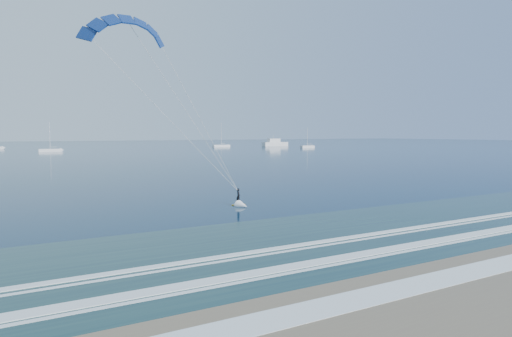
{
  "coord_description": "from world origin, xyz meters",
  "views": [
    {
      "loc": [
        -23.72,
        -16.08,
        7.87
      ],
      "look_at": [
        -0.66,
        23.74,
        4.26
      ],
      "focal_mm": 32.0,
      "sensor_mm": 36.0,
      "label": 1
    }
  ],
  "objects_px": {
    "motor_yacht": "(275,143)",
    "sailboat_2": "(50,150)",
    "sailboat_3": "(221,146)",
    "sailboat_4": "(307,147)",
    "kitesurfer_rig": "(189,115)"
  },
  "relations": [
    {
      "from": "motor_yacht",
      "to": "sailboat_2",
      "type": "relative_size",
      "value": 1.27
    },
    {
      "from": "sailboat_3",
      "to": "sailboat_4",
      "type": "height_order",
      "value": "sailboat_3"
    },
    {
      "from": "kitesurfer_rig",
      "to": "sailboat_3",
      "type": "height_order",
      "value": "kitesurfer_rig"
    },
    {
      "from": "sailboat_3",
      "to": "sailboat_4",
      "type": "bearing_deg",
      "value": -48.14
    },
    {
      "from": "sailboat_4",
      "to": "sailboat_3",
      "type": "bearing_deg",
      "value": 131.86
    },
    {
      "from": "kitesurfer_rig",
      "to": "motor_yacht",
      "type": "distance_m",
      "value": 227.53
    },
    {
      "from": "kitesurfer_rig",
      "to": "motor_yacht",
      "type": "relative_size",
      "value": 1.18
    },
    {
      "from": "kitesurfer_rig",
      "to": "sailboat_3",
      "type": "relative_size",
      "value": 1.41
    },
    {
      "from": "kitesurfer_rig",
      "to": "motor_yacht",
      "type": "bearing_deg",
      "value": 55.51
    },
    {
      "from": "kitesurfer_rig",
      "to": "sailboat_4",
      "type": "distance_m",
      "value": 198.23
    },
    {
      "from": "motor_yacht",
      "to": "sailboat_2",
      "type": "bearing_deg",
      "value": -170.13
    },
    {
      "from": "kitesurfer_rig",
      "to": "sailboat_2",
      "type": "bearing_deg",
      "value": 88.43
    },
    {
      "from": "kitesurfer_rig",
      "to": "sailboat_4",
      "type": "xyz_separation_m",
      "value": [
        126.67,
        152.23,
        -8.85
      ]
    },
    {
      "from": "sailboat_2",
      "to": "kitesurfer_rig",
      "type": "bearing_deg",
      "value": -91.57
    },
    {
      "from": "kitesurfer_rig",
      "to": "sailboat_3",
      "type": "distance_m",
      "value": 210.87
    }
  ]
}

